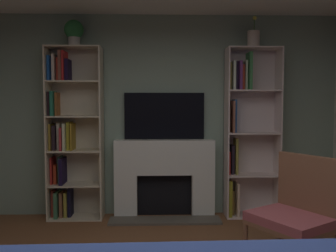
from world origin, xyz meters
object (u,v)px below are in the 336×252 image
potted_plant (74,32)px  vase_with_flowers (254,39)px  bookshelf_left (69,135)px  armchair (296,211)px  fireplace (164,176)px  bookshelf_right (245,130)px  tv (164,116)px

potted_plant → vase_with_flowers: bearing=0.0°
bookshelf_left → potted_plant: bearing=-18.1°
bookshelf_left → armchair: size_ratio=2.16×
fireplace → armchair: armchair is taller
bookshelf_right → bookshelf_left: bearing=-179.8°
vase_with_flowers → tv: bearing=174.2°
bookshelf_left → armchair: bearing=-33.7°
potted_plant → armchair: (2.34, -1.59, -1.90)m
tv → bookshelf_left: bookshelf_left is taller
bookshelf_right → vase_with_flowers: size_ratio=5.42×
vase_with_flowers → armchair: bearing=-90.1°
bookshelf_left → bookshelf_right: size_ratio=1.00×
fireplace → armchair: bearing=-54.4°
tv → potted_plant: (-1.17, -0.12, 1.10)m
bookshelf_left → fireplace: bearing=0.4°
bookshelf_left → vase_with_flowers: size_ratio=5.42×
tv → potted_plant: size_ratio=3.13×
bookshelf_left → vase_with_flowers: (2.43, -0.03, 1.27)m
potted_plant → armchair: 3.40m
armchair → fireplace: bearing=125.6°
fireplace → vase_with_flowers: vase_with_flowers is taller
potted_plant → vase_with_flowers: vase_with_flowers is taller
fireplace → vase_with_flowers: (1.17, -0.04, 1.83)m
potted_plant → tv: bearing=5.9°
bookshelf_left → bookshelf_right: same height
fireplace → potted_plant: size_ratio=4.18×
fireplace → vase_with_flowers: bearing=-1.8°
fireplace → tv: tv is taller
bookshelf_left → bookshelf_right: 2.35m
fireplace → bookshelf_right: bookshelf_right is taller
bookshelf_left → potted_plant: 1.35m
fireplace → armchair: 2.00m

